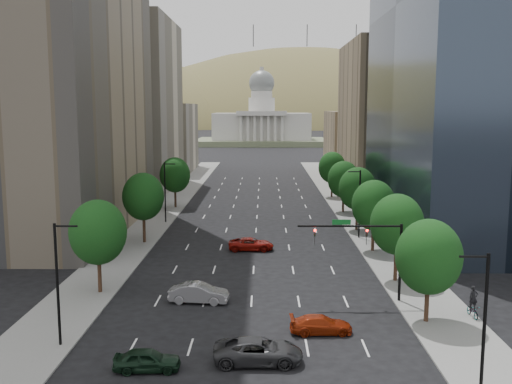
{
  "coord_description": "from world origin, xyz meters",
  "views": [
    {
      "loc": [
        1.07,
        -19.35,
        16.96
      ],
      "look_at": [
        0.23,
        42.16,
        8.0
      ],
      "focal_mm": 40.71,
      "sensor_mm": 36.0,
      "label": 1
    }
  ],
  "objects_px": {
    "traffic_signal": "(372,245)",
    "car_red_far": "(251,244)",
    "car_silver": "(199,293)",
    "cyclist": "(473,307)",
    "capitol": "(262,126)",
    "car_maroon": "(201,292)",
    "car_dkgrn": "(147,360)",
    "car_red_near": "(321,324)",
    "car_dkgrey": "(258,351)"
  },
  "relations": [
    {
      "from": "car_silver",
      "to": "capitol",
      "type": "bearing_deg",
      "value": 4.11
    },
    {
      "from": "car_dkgrey",
      "to": "car_red_far",
      "type": "distance_m",
      "value": 31.07
    },
    {
      "from": "car_dkgrn",
      "to": "car_silver",
      "type": "distance_m",
      "value": 13.52
    },
    {
      "from": "car_maroon",
      "to": "cyclist",
      "type": "distance_m",
      "value": 22.87
    },
    {
      "from": "traffic_signal",
      "to": "car_red_near",
      "type": "height_order",
      "value": "traffic_signal"
    },
    {
      "from": "car_red_near",
      "to": "cyclist",
      "type": "height_order",
      "value": "cyclist"
    },
    {
      "from": "traffic_signal",
      "to": "car_red_far",
      "type": "height_order",
      "value": "traffic_signal"
    },
    {
      "from": "car_dkgrey",
      "to": "car_maroon",
      "type": "bearing_deg",
      "value": 21.1
    },
    {
      "from": "cyclist",
      "to": "capitol",
      "type": "bearing_deg",
      "value": 89.49
    },
    {
      "from": "traffic_signal",
      "to": "car_silver",
      "type": "relative_size",
      "value": 1.75
    },
    {
      "from": "car_red_near",
      "to": "cyclist",
      "type": "xyz_separation_m",
      "value": [
        12.58,
        3.17,
        0.34
      ]
    },
    {
      "from": "car_silver",
      "to": "car_red_far",
      "type": "height_order",
      "value": "car_silver"
    },
    {
      "from": "car_red_near",
      "to": "cyclist",
      "type": "relative_size",
      "value": 1.82
    },
    {
      "from": "car_red_far",
      "to": "cyclist",
      "type": "distance_m",
      "value": 29.21
    },
    {
      "from": "capitol",
      "to": "cyclist",
      "type": "bearing_deg",
      "value": -85.4
    },
    {
      "from": "car_dkgrn",
      "to": "car_silver",
      "type": "height_order",
      "value": "car_silver"
    },
    {
      "from": "car_maroon",
      "to": "car_silver",
      "type": "relative_size",
      "value": 0.9
    },
    {
      "from": "car_dkgrn",
      "to": "car_maroon",
      "type": "relative_size",
      "value": 0.92
    },
    {
      "from": "car_silver",
      "to": "car_maroon",
      "type": "bearing_deg",
      "value": -9.67
    },
    {
      "from": "car_dkgrey",
      "to": "car_dkgrn",
      "type": "bearing_deg",
      "value": 98.93
    },
    {
      "from": "car_silver",
      "to": "cyclist",
      "type": "distance_m",
      "value": 22.92
    },
    {
      "from": "car_silver",
      "to": "cyclist",
      "type": "bearing_deg",
      "value": -94.0
    },
    {
      "from": "car_red_near",
      "to": "car_maroon",
      "type": "height_order",
      "value": "car_maroon"
    },
    {
      "from": "traffic_signal",
      "to": "capitol",
      "type": "relative_size",
      "value": 0.15
    },
    {
      "from": "car_dkgrn",
      "to": "car_maroon",
      "type": "distance_m",
      "value": 14.09
    },
    {
      "from": "car_dkgrn",
      "to": "car_red_near",
      "type": "xyz_separation_m",
      "value": [
        11.92,
        6.51,
        -0.05
      ]
    },
    {
      "from": "car_maroon",
      "to": "car_silver",
      "type": "distance_m",
      "value": 0.58
    },
    {
      "from": "traffic_signal",
      "to": "cyclist",
      "type": "relative_size",
      "value": 3.5
    },
    {
      "from": "traffic_signal",
      "to": "car_maroon",
      "type": "relative_size",
      "value": 1.95
    },
    {
      "from": "traffic_signal",
      "to": "car_dkgrn",
      "type": "height_order",
      "value": "traffic_signal"
    },
    {
      "from": "car_dkgrn",
      "to": "car_dkgrey",
      "type": "bearing_deg",
      "value": -83.04
    },
    {
      "from": "traffic_signal",
      "to": "car_red_far",
      "type": "xyz_separation_m",
      "value": [
        -10.97,
        18.56,
        -4.42
      ]
    },
    {
      "from": "traffic_signal",
      "to": "cyclist",
      "type": "xyz_separation_m",
      "value": [
        7.47,
        -4.09,
        -4.15
      ]
    },
    {
      "from": "capitol",
      "to": "traffic_signal",
      "type": "bearing_deg",
      "value": -87.26
    },
    {
      "from": "car_red_far",
      "to": "cyclist",
      "type": "xyz_separation_m",
      "value": [
        18.45,
        -22.65,
        0.27
      ]
    },
    {
      "from": "car_dkgrn",
      "to": "car_maroon",
      "type": "bearing_deg",
      "value": -11.42
    },
    {
      "from": "car_red_far",
      "to": "car_maroon",
      "type": "bearing_deg",
      "value": 166.91
    },
    {
      "from": "capitol",
      "to": "car_dkgrn",
      "type": "distance_m",
      "value": 233.71
    },
    {
      "from": "traffic_signal",
      "to": "car_dkgrey",
      "type": "bearing_deg",
      "value": -128.16
    },
    {
      "from": "car_red_near",
      "to": "cyclist",
      "type": "bearing_deg",
      "value": -78.63
    },
    {
      "from": "car_dkgrn",
      "to": "car_dkgrey",
      "type": "xyz_separation_m",
      "value": [
        7.21,
        1.28,
        0.1
      ]
    },
    {
      "from": "capitol",
      "to": "car_dkgrn",
      "type": "relative_size",
      "value": 13.86
    },
    {
      "from": "capitol",
      "to": "car_dkgrn",
      "type": "xyz_separation_m",
      "value": [
        -6.5,
        -233.48,
        -7.84
      ]
    },
    {
      "from": "traffic_signal",
      "to": "car_red_near",
      "type": "xyz_separation_m",
      "value": [
        -5.11,
        -7.27,
        -4.49
      ]
    },
    {
      "from": "car_red_far",
      "to": "car_dkgrey",
      "type": "bearing_deg",
      "value": -178.63
    },
    {
      "from": "car_red_near",
      "to": "cyclist",
      "type": "distance_m",
      "value": 12.98
    },
    {
      "from": "car_silver",
      "to": "car_red_far",
      "type": "xyz_separation_m",
      "value": [
        4.17,
        18.94,
        -0.11
      ]
    },
    {
      "from": "car_red_near",
      "to": "car_maroon",
      "type": "distance_m",
      "value": 12.37
    },
    {
      "from": "car_red_near",
      "to": "car_red_far",
      "type": "relative_size",
      "value": 0.87
    },
    {
      "from": "capitol",
      "to": "car_dkgrey",
      "type": "relative_size",
      "value": 10.01
    }
  ]
}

